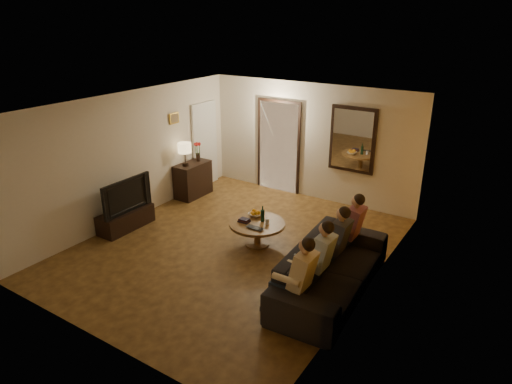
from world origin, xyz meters
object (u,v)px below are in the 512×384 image
Objects in this scene: bowl at (256,215)px; table_lamp at (185,154)px; coffee_table at (257,234)px; sofa at (332,269)px; dog at (315,253)px; laptop at (253,229)px; dresser at (193,180)px; person_a at (298,282)px; person_b at (318,263)px; tv at (123,195)px; person_d at (349,232)px; wine_bottle at (263,213)px; person_c at (334,246)px; tv_stand at (126,219)px.

table_lamp is at bearing 161.56° from bowl.
coffee_table is at bearing -21.59° from table_lamp.
sofa reaches higher than dog.
table_lamp is 1.64× the size of laptop.
person_a is (4.21, -2.78, 0.21)m from dresser.
dresser is 5.05m from person_a.
dresser is at bearing -175.94° from dog.
table_lamp reaches higher than person_b.
bowl is (2.38, 1.04, -0.23)m from tv.
person_d is (4.21, 1.08, -0.11)m from tv.
dresser is 0.74× the size of person_d.
wine_bottle is (-1.60, 1.64, 0.01)m from person_a.
person_c is at bearing -11.67° from coffee_table.
coffee_table is 0.38m from bowl.
person_a is at bearing -90.00° from person_c.
dresser is 2.85m from coffee_table.
person_a is at bearing -43.89° from bowl.
wine_bottle is (-1.60, 0.44, 0.01)m from person_c.
laptop is (-1.14, -0.12, 0.18)m from dog.
table_lamp reaches higher than dresser.
person_c is at bearing 90.00° from person_a.
dresser is at bearing 166.96° from person_d.
dog is 1.16m from laptop.
person_c is (-0.10, 0.30, 0.22)m from sofa.
person_d is at bearing 90.00° from person_a.
tv_stand is 3.86m from dog.
bowl reaches higher than tv_stand.
dresser is at bearing 156.53° from wine_bottle.
person_b is 0.60m from person_c.
wine_bottle is at bearing 146.96° from person_b.
laptop is (-1.55, 1.26, -0.14)m from person_a.
dog is at bearing -134.30° from person_d.
coffee_table is at bearing 66.41° from sofa.
coffee_table is at bearing -25.72° from dresser.
table_lamp is 2.88m from coffee_table.
bowl is (-0.18, 0.22, 0.26)m from coffee_table.
wine_bottle is at bearing 98.68° from laptop.
person_a reaches higher than wine_bottle.
dresser is 2.08m from tv.
table_lamp reaches higher than coffee_table.
tv is 0.97× the size of person_d.
table_lamp is at bearing 169.83° from person_d.
person_d is (0.00, 0.60, 0.00)m from person_c.
wine_bottle is 0.94× the size of laptop.
sofa is (4.31, -1.88, -0.01)m from dresser.
person_b is 1.18× the size of coffee_table.
person_d reaches higher than tv.
sofa is 0.71m from dog.
bowl is at bearing 147.61° from person_b.
tv reaches higher than dog.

